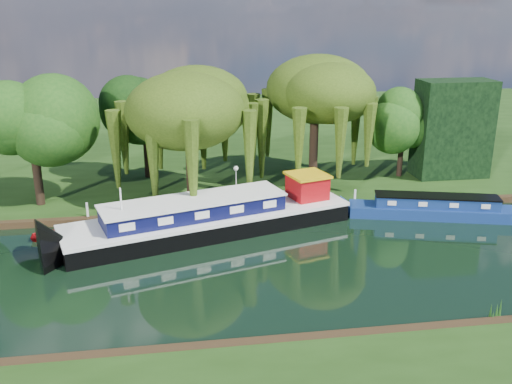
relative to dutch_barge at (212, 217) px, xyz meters
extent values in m
plane|color=black|center=(1.67, -5.54, -0.99)|extent=(120.00, 120.00, 0.00)
cube|color=black|center=(1.67, 28.46, -0.77)|extent=(120.00, 52.00, 0.45)
cube|color=black|center=(-0.16, -0.05, -0.52)|extent=(19.30, 9.42, 1.26)
cube|color=silver|center=(-0.16, -0.05, 0.21)|extent=(19.43, 9.53, 0.23)
cube|color=#0A0D34|center=(-1.16, -0.35, 0.84)|extent=(12.09, 6.24, 1.00)
cube|color=silver|center=(-1.16, -0.35, 1.40)|extent=(12.35, 6.51, 0.13)
cube|color=maroon|center=(6.88, 2.05, 1.13)|extent=(2.87, 2.87, 1.57)
cube|color=#C69D0E|center=(6.88, 2.05, 2.00)|extent=(3.20, 3.20, 0.17)
cylinder|color=silver|center=(-5.59, -1.67, 1.60)|extent=(0.10, 0.10, 2.52)
cube|color=navy|center=(15.76, 0.32, -0.66)|extent=(12.07, 5.04, 0.90)
cube|color=navy|center=(15.76, 0.32, 0.16)|extent=(8.47, 3.62, 0.75)
cube|color=black|center=(15.76, 0.32, 0.58)|extent=(8.60, 3.74, 0.10)
cube|color=silver|center=(12.53, 0.39, 0.20)|extent=(0.59, 0.20, 0.32)
cube|color=silver|center=(14.55, -0.15, 0.20)|extent=(0.59, 0.20, 0.32)
cube|color=silver|center=(16.57, -0.70, 0.20)|extent=(0.59, 0.20, 0.32)
cube|color=silver|center=(18.59, -1.24, 0.20)|extent=(0.59, 0.20, 0.32)
imported|color=maroon|center=(-9.98, 0.34, -0.99)|extent=(3.18, 2.34, 0.64)
imported|color=silver|center=(15.58, 0.55, -0.99)|extent=(2.77, 2.49, 1.31)
cylinder|color=black|center=(-1.09, 5.95, 2.19)|extent=(0.71, 0.71, 5.48)
ellipsoid|color=#283F0D|center=(-1.09, 5.95, 6.15)|extent=(7.65, 7.65, 4.94)
cylinder|color=black|center=(8.85, 8.31, 2.22)|extent=(0.78, 0.78, 5.52)
ellipsoid|color=#283F0D|center=(8.85, 8.31, 6.20)|extent=(7.54, 7.54, 4.87)
cylinder|color=black|center=(-12.03, 5.97, 2.84)|extent=(0.69, 0.69, 6.76)
ellipsoid|color=#153F0F|center=(-12.03, 5.97, 5.61)|extent=(5.53, 5.53, 5.53)
cylinder|color=black|center=(-4.49, 11.73, 2.40)|extent=(0.48, 0.48, 5.90)
ellipsoid|color=black|center=(-4.49, 11.73, 4.82)|extent=(4.72, 4.72, 4.72)
cylinder|color=black|center=(16.48, 8.86, 1.91)|extent=(0.40, 0.40, 4.90)
ellipsoid|color=#153F0F|center=(16.48, 8.86, 3.91)|extent=(3.92, 3.92, 3.92)
cube|color=black|center=(20.67, 8.46, 3.46)|extent=(6.00, 3.00, 8.00)
cylinder|color=silver|center=(2.17, 4.96, 0.56)|extent=(0.10, 0.10, 2.20)
sphere|color=white|center=(2.17, 4.96, 1.84)|extent=(0.36, 0.36, 0.36)
cylinder|color=silver|center=(-8.33, 2.86, -0.04)|extent=(0.16, 0.16, 1.00)
cylinder|color=silver|center=(-2.33, 2.86, -0.04)|extent=(0.16, 0.16, 1.00)
cylinder|color=silver|center=(4.67, 2.86, -0.04)|extent=(0.16, 0.16, 1.00)
cylinder|color=silver|center=(10.67, 2.86, -0.04)|extent=(0.16, 0.16, 1.00)
cone|color=#184412|center=(12.67, -13.24, -0.44)|extent=(1.20, 1.20, 1.10)
camera|label=1|loc=(-2.30, -34.99, 13.51)|focal=40.00mm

